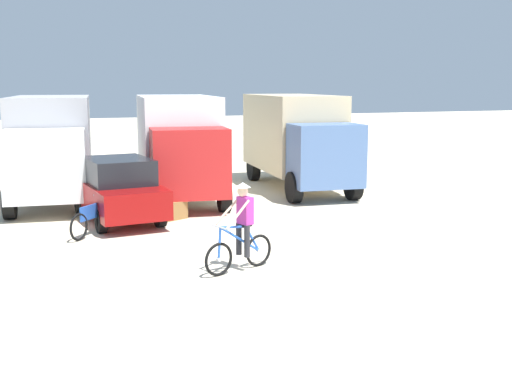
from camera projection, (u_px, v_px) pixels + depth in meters
The scene contains 8 objects.
ground_plane at pixel (342, 272), 12.98m from camera, with size 120.00×120.00×0.00m, color beige.
box_truck_grey_hauler at pixel (51, 143), 20.53m from camera, with size 3.15×6.98×3.35m.
box_truck_avon_van at pixel (179, 141), 21.13m from camera, with size 3.23×7.00×3.35m.
box_truck_tan_camper at pixel (297, 137), 22.96m from camera, with size 3.00×6.94×3.35m.
sedan_parked at pixel (118, 189), 17.63m from camera, with size 2.18×4.36×1.76m.
cyclist_orange_shirt at pixel (241, 230), 12.92m from camera, with size 1.65×0.74×1.82m.
bicycle_spare at pixel (92, 220), 15.94m from camera, with size 1.21×1.32×0.97m.
supply_crate at pixel (169, 210), 18.00m from camera, with size 0.70×0.78×0.51m, color olive.
Camera 1 is at (-6.10, -11.07, 3.78)m, focal length 44.85 mm.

